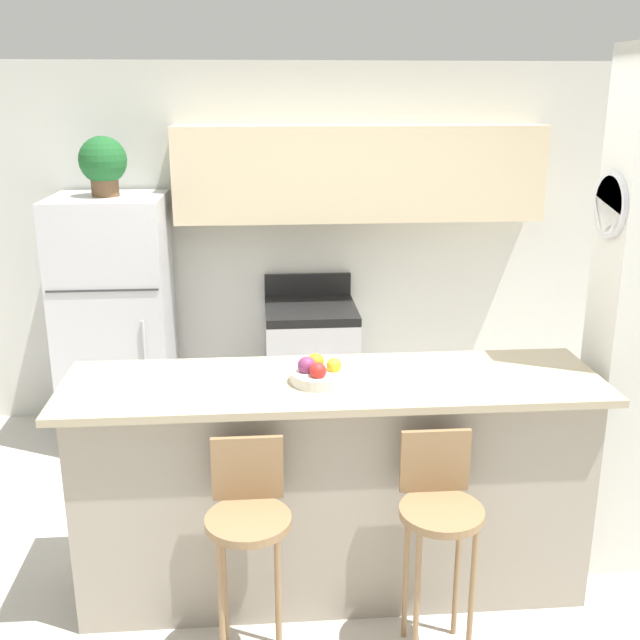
{
  "coord_description": "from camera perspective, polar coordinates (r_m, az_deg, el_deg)",
  "views": [
    {
      "loc": [
        -0.32,
        -3.17,
        2.34
      ],
      "look_at": [
        0.0,
        0.76,
        1.14
      ],
      "focal_mm": 42.0,
      "sensor_mm": 36.0,
      "label": 1
    }
  ],
  "objects": [
    {
      "name": "trash_bin",
      "position": [
        5.21,
        -8.78,
        -7.63
      ],
      "size": [
        0.28,
        0.28,
        0.38
      ],
      "color": "#59595B",
      "rests_on": "ground_plane"
    },
    {
      "name": "bar_stool_right",
      "position": [
        3.24,
        9.06,
        -14.39
      ],
      "size": [
        0.35,
        0.35,
        0.99
      ],
      "color": "olive",
      "rests_on": "ground_plane"
    },
    {
      "name": "bar_stool_left",
      "position": [
        3.17,
        -5.47,
        -15.11
      ],
      "size": [
        0.35,
        0.35,
        0.99
      ],
      "color": "olive",
      "rests_on": "ground_plane"
    },
    {
      "name": "refrigerator",
      "position": [
        5.29,
        -15.27,
        -0.06
      ],
      "size": [
        0.73,
        0.72,
        1.69
      ],
      "color": "silver",
      "rests_on": "ground_plane"
    },
    {
      "name": "fruit_bowl",
      "position": [
        3.39,
        -0.08,
        -4.06
      ],
      "size": [
        0.27,
        0.27,
        0.12
      ],
      "color": "silver",
      "rests_on": "counter_bar"
    },
    {
      "name": "potted_plant_on_fridge",
      "position": [
        5.09,
        -16.2,
        11.4
      ],
      "size": [
        0.31,
        0.31,
        0.38
      ],
      "color": "brown",
      "rests_on": "refrigerator"
    },
    {
      "name": "ground_plane",
      "position": [
        3.95,
        0.96,
        -19.32
      ],
      "size": [
        14.0,
        14.0,
        0.0
      ],
      "primitive_type": "plane",
      "color": "beige"
    },
    {
      "name": "wall_back",
      "position": [
        5.4,
        0.31,
        7.77
      ],
      "size": [
        5.6,
        0.38,
        2.55
      ],
      "color": "silver",
      "rests_on": "ground_plane"
    },
    {
      "name": "pillar_right",
      "position": [
        3.88,
        22.88,
        -0.23
      ],
      "size": [
        0.38,
        0.32,
        2.55
      ],
      "color": "silver",
      "rests_on": "ground_plane"
    },
    {
      "name": "stove_range",
      "position": [
        5.36,
        -0.7,
        -3.56
      ],
      "size": [
        0.63,
        0.66,
        1.07
      ],
      "color": "silver",
      "rests_on": "ground_plane"
    },
    {
      "name": "counter_bar",
      "position": [
        3.66,
        1.0,
        -12.41
      ],
      "size": [
        2.47,
        0.69,
        1.08
      ],
      "color": "gray",
      "rests_on": "ground_plane"
    }
  ]
}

